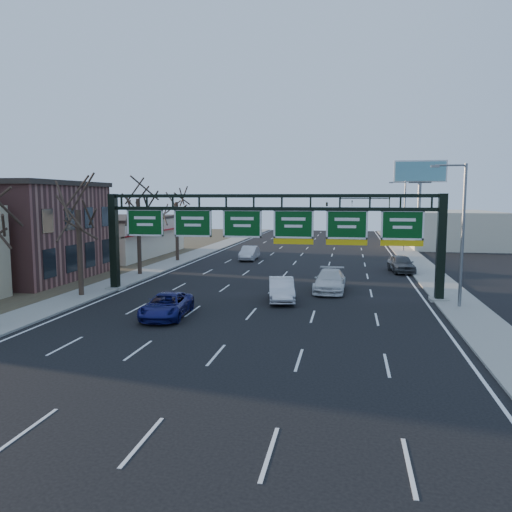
% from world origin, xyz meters
% --- Properties ---
extents(ground, '(160.00, 160.00, 0.00)m').
position_xyz_m(ground, '(0.00, 0.00, 0.00)').
color(ground, black).
rests_on(ground, ground).
extents(sidewalk_left, '(3.00, 120.00, 0.12)m').
position_xyz_m(sidewalk_left, '(-12.80, 20.00, 0.06)').
color(sidewalk_left, gray).
rests_on(sidewalk_left, ground).
extents(sidewalk_right, '(3.00, 120.00, 0.12)m').
position_xyz_m(sidewalk_right, '(12.80, 20.00, 0.06)').
color(sidewalk_right, gray).
rests_on(sidewalk_right, ground).
extents(dirt_strip_left, '(21.00, 120.00, 0.06)m').
position_xyz_m(dirt_strip_left, '(-25.00, 20.00, 0.03)').
color(dirt_strip_left, '#473D2B').
rests_on(dirt_strip_left, ground).
extents(lane_markings, '(21.60, 120.00, 0.01)m').
position_xyz_m(lane_markings, '(0.00, 20.00, 0.01)').
color(lane_markings, white).
rests_on(lane_markings, ground).
extents(sign_gantry, '(24.60, 1.20, 7.20)m').
position_xyz_m(sign_gantry, '(0.16, 8.00, 4.63)').
color(sign_gantry, black).
rests_on(sign_gantry, ground).
extents(brick_block, '(10.40, 12.40, 8.30)m').
position_xyz_m(brick_block, '(-21.50, 11.00, 4.16)').
color(brick_block, brown).
rests_on(brick_block, ground).
extents(cream_strip, '(10.90, 18.40, 4.70)m').
position_xyz_m(cream_strip, '(-21.48, 29.00, 2.36)').
color(cream_strip, beige).
rests_on(cream_strip, ground).
extents(building_right_distant, '(12.00, 20.00, 5.00)m').
position_xyz_m(building_right_distant, '(20.00, 50.00, 2.50)').
color(building_right_distant, beige).
rests_on(building_right_distant, ground).
extents(tree_gantry, '(3.60, 3.60, 8.48)m').
position_xyz_m(tree_gantry, '(-12.80, 5.00, 7.11)').
color(tree_gantry, '#33261C').
rests_on(tree_gantry, sidewalk_left).
extents(tree_mid, '(3.60, 3.60, 9.24)m').
position_xyz_m(tree_mid, '(-12.80, 15.00, 7.85)').
color(tree_mid, '#33261C').
rests_on(tree_mid, sidewalk_left).
extents(tree_far, '(3.60, 3.60, 8.86)m').
position_xyz_m(tree_far, '(-12.80, 25.00, 7.48)').
color(tree_far, '#33261C').
rests_on(tree_far, sidewalk_left).
extents(streetlight_near, '(2.15, 0.22, 9.00)m').
position_xyz_m(streetlight_near, '(12.47, 6.00, 5.08)').
color(streetlight_near, slate).
rests_on(streetlight_near, sidewalk_right).
extents(streetlight_far, '(2.15, 0.22, 9.00)m').
position_xyz_m(streetlight_far, '(12.47, 40.00, 5.08)').
color(streetlight_far, slate).
rests_on(streetlight_far, sidewalk_right).
extents(billboard_right, '(7.00, 0.50, 12.00)m').
position_xyz_m(billboard_right, '(15.00, 44.98, 9.06)').
color(billboard_right, slate).
rests_on(billboard_right, ground).
extents(traffic_signal_mast, '(10.16, 0.54, 7.00)m').
position_xyz_m(traffic_signal_mast, '(5.69, 55.00, 5.50)').
color(traffic_signal_mast, black).
rests_on(traffic_signal_mast, ground).
extents(car_blue_suv, '(2.67, 5.13, 1.38)m').
position_xyz_m(car_blue_suv, '(-4.68, 0.28, 0.69)').
color(car_blue_suv, navy).
rests_on(car_blue_suv, ground).
extents(car_silver_sedan, '(2.43, 4.93, 1.55)m').
position_xyz_m(car_silver_sedan, '(1.25, 6.14, 0.78)').
color(car_silver_sedan, silver).
rests_on(car_silver_sedan, ground).
extents(car_white_wagon, '(2.35, 5.51, 1.58)m').
position_xyz_m(car_white_wagon, '(4.34, 10.17, 0.79)').
color(car_white_wagon, silver).
rests_on(car_white_wagon, ground).
extents(car_grey_far, '(2.52, 5.00, 1.64)m').
position_xyz_m(car_grey_far, '(10.50, 21.04, 0.82)').
color(car_grey_far, '#424547').
rests_on(car_grey_far, ground).
extents(car_silver_distant, '(1.64, 4.66, 1.53)m').
position_xyz_m(car_silver_distant, '(-5.26, 27.60, 0.77)').
color(car_silver_distant, silver).
rests_on(car_silver_distant, ground).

